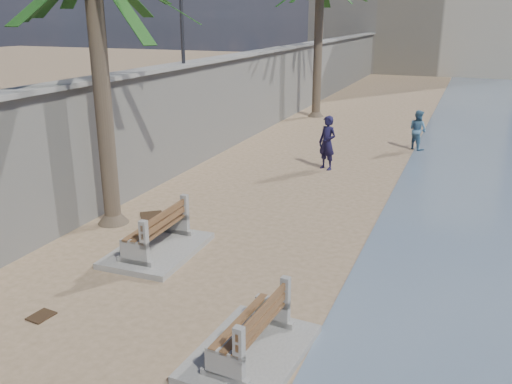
% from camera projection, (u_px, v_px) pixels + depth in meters
% --- Properties ---
extents(seawall, '(0.45, 70.00, 3.50)m').
position_uv_depth(seawall, '(266.00, 90.00, 25.62)').
color(seawall, gray).
rests_on(seawall, ground_plane).
extents(wall_cap, '(0.80, 70.00, 0.12)m').
position_uv_depth(wall_cap, '(266.00, 51.00, 25.06)').
color(wall_cap, gray).
rests_on(wall_cap, seawall).
extents(bench_near, '(1.71, 2.39, 0.96)m').
position_uv_depth(bench_near, '(251.00, 333.00, 8.46)').
color(bench_near, gray).
rests_on(bench_near, ground_plane).
extents(bench_far, '(1.73, 2.50, 1.03)m').
position_uv_depth(bench_far, '(157.00, 234.00, 12.17)').
color(bench_far, gray).
rests_on(bench_far, ground_plane).
extents(person_a, '(0.93, 0.82, 2.15)m').
position_uv_depth(person_a, '(327.00, 139.00, 18.62)').
color(person_a, '#161233').
rests_on(person_a, ground_plane).
extents(person_b, '(1.07, 1.03, 1.75)m').
position_uv_depth(person_b, '(418.00, 128.00, 21.48)').
color(person_b, teal).
rests_on(person_b, ground_plane).
extents(debris_c, '(0.90, 0.93, 0.03)m').
position_uv_depth(debris_c, '(152.00, 216.00, 14.50)').
color(debris_c, '#382616').
rests_on(debris_c, ground_plane).
extents(debris_d, '(0.39, 0.47, 0.03)m').
position_uv_depth(debris_d, '(41.00, 316.00, 9.69)').
color(debris_d, '#382616').
rests_on(debris_d, ground_plane).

